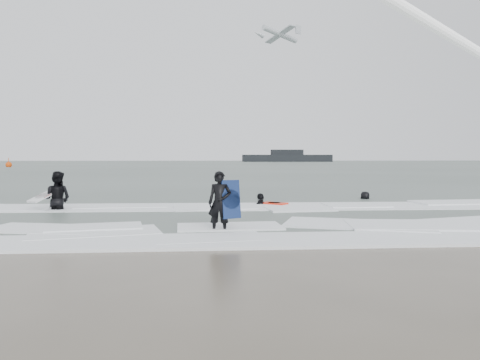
{
  "coord_description": "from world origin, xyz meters",
  "views": [
    {
      "loc": [
        -0.91,
        -10.94,
        1.94
      ],
      "look_at": [
        0.0,
        5.0,
        1.1
      ],
      "focal_mm": 35.0,
      "sensor_mm": 36.0,
      "label": 1
    }
  ],
  "objects": [
    {
      "name": "surfer_centre",
      "position": [
        -0.76,
        0.59,
        0.0
      ],
      "size": [
        0.61,
        0.44,
        1.57
      ],
      "primitive_type": "imported",
      "rotation": [
        0.0,
        0.0,
        -0.12
      ],
      "color": "black",
      "rests_on": "ground"
    },
    {
      "name": "airshow_jet",
      "position": [
        27.85,
        50.47,
        17.96
      ],
      "size": [
        41.94,
        29.94,
        8.17
      ],
      "color": "silver",
      "rests_on": "ground"
    },
    {
      "name": "vessel_horizon",
      "position": [
        21.6,
        131.13,
        1.38
      ],
      "size": [
        27.19,
        4.86,
        3.69
      ],
      "color": "black",
      "rests_on": "ground"
    },
    {
      "name": "surfer_wading",
      "position": [
        -6.33,
        5.57,
        0.0
      ],
      "size": [
        1.06,
        0.89,
        1.94
      ],
      "primitive_type": "imported",
      "rotation": [
        0.0,
        0.0,
        2.96
      ],
      "color": "black",
      "rests_on": "ground"
    },
    {
      "name": "sea",
      "position": [
        0.0,
        80.0,
        0.06
      ],
      "size": [
        320.0,
        320.0,
        0.0
      ],
      "primitive_type": "plane",
      "color": "#47544C",
      "rests_on": "ground"
    },
    {
      "name": "buoy",
      "position": [
        -34.78,
        68.53,
        0.42
      ],
      "size": [
        1.0,
        1.0,
        1.65
      ],
      "color": "#CF4009",
      "rests_on": "ground"
    },
    {
      "name": "bodyboards",
      "position": [
        -1.95,
        4.28,
        0.5
      ],
      "size": [
        9.15,
        6.79,
        1.25
      ],
      "color": "#10204C",
      "rests_on": "ground"
    },
    {
      "name": "surfer_right_far",
      "position": [
        5.68,
        8.95,
        0.0
      ],
      "size": [
        0.85,
        0.88,
        1.53
      ],
      "primitive_type": "imported",
      "rotation": [
        0.0,
        0.0,
        -2.28
      ],
      "color": "black",
      "rests_on": "ground"
    },
    {
      "name": "surf_foam",
      "position": [
        0.0,
        3.7,
        0.04
      ],
      "size": [
        30.03,
        9.06,
        0.09
      ],
      "color": "white",
      "rests_on": "ground"
    },
    {
      "name": "surfer_right_near",
      "position": [
        0.92,
        6.88,
        0.0
      ],
      "size": [
        1.0,
        0.92,
        1.64
      ],
      "primitive_type": "imported",
      "rotation": [
        0.0,
        0.0,
        -2.46
      ],
      "color": "black",
      "rests_on": "ground"
    },
    {
      "name": "ground",
      "position": [
        0.0,
        0.0,
        0.0
      ],
      "size": [
        320.0,
        320.0,
        0.0
      ],
      "primitive_type": "plane",
      "color": "brown",
      "rests_on": "ground"
    }
  ]
}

